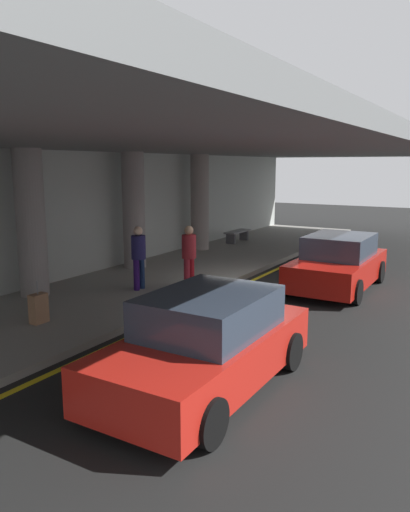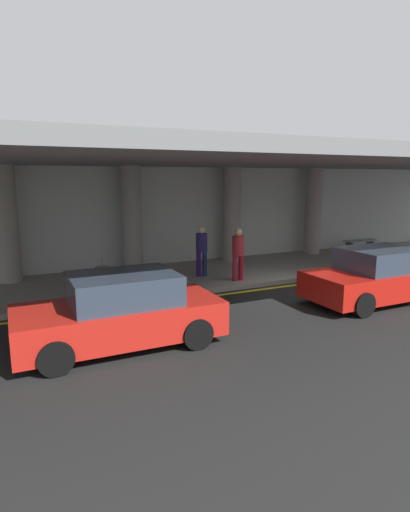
{
  "view_description": "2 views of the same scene",
  "coord_description": "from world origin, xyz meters",
  "px_view_note": "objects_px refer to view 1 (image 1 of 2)",
  "views": [
    {
      "loc": [
        -12.15,
        -5.35,
        3.4
      ],
      "look_at": [
        -0.73,
        1.47,
        0.93
      ],
      "focal_mm": 34.43,
      "sensor_mm": 36.0,
      "label": 1
    },
    {
      "loc": [
        -8.0,
        -9.89,
        3.4
      ],
      "look_at": [
        -2.13,
        2.49,
        0.85
      ],
      "focal_mm": 29.57,
      "sensor_mm": 36.0,
      "label": 2
    }
  ],
  "objects_px": {
    "suitcase_upright_primary": "(39,308)",
    "person_waiting_for_ride": "(139,254)",
    "support_column_right_mid": "(200,202)",
    "bench_metal": "(238,234)",
    "traveler_with_luggage": "(189,253)",
    "car_red": "(338,263)",
    "car_red_no2": "(207,344)",
    "support_column_center": "(134,211)",
    "support_column_left_mid": "(31,223)"
  },
  "relations": [
    {
      "from": "suitcase_upright_primary",
      "to": "person_waiting_for_ride",
      "type": "bearing_deg",
      "value": 8.4
    },
    {
      "from": "support_column_right_mid",
      "to": "bench_metal",
      "type": "bearing_deg",
      "value": -9.76
    },
    {
      "from": "person_waiting_for_ride",
      "to": "suitcase_upright_primary",
      "type": "height_order",
      "value": "person_waiting_for_ride"
    },
    {
      "from": "traveler_with_luggage",
      "to": "bench_metal",
      "type": "relative_size",
      "value": 1.05
    },
    {
      "from": "car_red",
      "to": "bench_metal",
      "type": "height_order",
      "value": "car_red"
    },
    {
      "from": "car_red_no2",
      "to": "bench_metal",
      "type": "relative_size",
      "value": 2.56
    },
    {
      "from": "person_waiting_for_ride",
      "to": "suitcase_upright_primary",
      "type": "distance_m",
      "value": 3.36
    },
    {
      "from": "traveler_with_luggage",
      "to": "support_column_center",
      "type": "bearing_deg",
      "value": -54.08
    },
    {
      "from": "car_red",
      "to": "suitcase_upright_primary",
      "type": "distance_m",
      "value": 7.97
    },
    {
      "from": "suitcase_upright_primary",
      "to": "bench_metal",
      "type": "relative_size",
      "value": 0.56
    },
    {
      "from": "traveler_with_luggage",
      "to": "car_red",
      "type": "bearing_deg",
      "value": -170.21
    },
    {
      "from": "car_red_no2",
      "to": "traveler_with_luggage",
      "type": "height_order",
      "value": "traveler_with_luggage"
    },
    {
      "from": "support_column_left_mid",
      "to": "car_red",
      "type": "relative_size",
      "value": 0.89
    },
    {
      "from": "car_red",
      "to": "person_waiting_for_ride",
      "type": "height_order",
      "value": "person_waiting_for_ride"
    },
    {
      "from": "suitcase_upright_primary",
      "to": "car_red",
      "type": "bearing_deg",
      "value": -24.09
    },
    {
      "from": "support_column_left_mid",
      "to": "car_red",
      "type": "height_order",
      "value": "support_column_left_mid"
    },
    {
      "from": "support_column_center",
      "to": "suitcase_upright_primary",
      "type": "distance_m",
      "value": 5.99
    },
    {
      "from": "support_column_right_mid",
      "to": "car_red",
      "type": "distance_m",
      "value": 6.95
    },
    {
      "from": "suitcase_upright_primary",
      "to": "support_column_center",
      "type": "bearing_deg",
      "value": 27.86
    },
    {
      "from": "support_column_left_mid",
      "to": "support_column_right_mid",
      "type": "distance_m",
      "value": 8.0
    },
    {
      "from": "person_waiting_for_ride",
      "to": "bench_metal",
      "type": "xyz_separation_m",
      "value": [
        8.61,
        1.49,
        -0.61
      ]
    },
    {
      "from": "support_column_right_mid",
      "to": "bench_metal",
      "type": "distance_m",
      "value": 2.86
    },
    {
      "from": "support_column_right_mid",
      "to": "traveler_with_luggage",
      "type": "bearing_deg",
      "value": -151.17
    },
    {
      "from": "car_red",
      "to": "person_waiting_for_ride",
      "type": "relative_size",
      "value": 2.44
    },
    {
      "from": "car_red",
      "to": "car_red_no2",
      "type": "xyz_separation_m",
      "value": [
        -7.21,
        -0.04,
        0.0
      ]
    },
    {
      "from": "support_column_center",
      "to": "bench_metal",
      "type": "xyz_separation_m",
      "value": [
        6.42,
        -0.42,
        -1.47
      ]
    },
    {
      "from": "traveler_with_luggage",
      "to": "bench_metal",
      "type": "distance_m",
      "value": 8.26
    },
    {
      "from": "bench_metal",
      "to": "support_column_center",
      "type": "bearing_deg",
      "value": 176.29
    },
    {
      "from": "support_column_center",
      "to": "suitcase_upright_primary",
      "type": "relative_size",
      "value": 4.06
    },
    {
      "from": "support_column_right_mid",
      "to": "car_red",
      "type": "relative_size",
      "value": 0.89
    },
    {
      "from": "car_red_no2",
      "to": "traveler_with_luggage",
      "type": "relative_size",
      "value": 2.44
    },
    {
      "from": "support_column_center",
      "to": "bench_metal",
      "type": "bearing_deg",
      "value": -3.71
    },
    {
      "from": "support_column_center",
      "to": "car_red",
      "type": "relative_size",
      "value": 0.89
    },
    {
      "from": "support_column_center",
      "to": "bench_metal",
      "type": "relative_size",
      "value": 2.28
    },
    {
      "from": "traveler_with_luggage",
      "to": "person_waiting_for_ride",
      "type": "bearing_deg",
      "value": 7.38
    },
    {
      "from": "car_red_no2",
      "to": "support_column_right_mid",
      "type": "bearing_deg",
      "value": -152.1
    },
    {
      "from": "car_red_no2",
      "to": "traveler_with_luggage",
      "type": "bearing_deg",
      "value": -148.66
    },
    {
      "from": "car_red",
      "to": "traveler_with_luggage",
      "type": "relative_size",
      "value": 2.44
    },
    {
      "from": "support_column_left_mid",
      "to": "traveler_with_luggage",
      "type": "distance_m",
      "value": 4.04
    },
    {
      "from": "support_column_center",
      "to": "car_red_no2",
      "type": "distance_m",
      "value": 8.79
    },
    {
      "from": "support_column_left_mid",
      "to": "suitcase_upright_primary",
      "type": "distance_m",
      "value": 2.83
    },
    {
      "from": "support_column_left_mid",
      "to": "person_waiting_for_ride",
      "type": "bearing_deg",
      "value": -46.48
    },
    {
      "from": "car_red",
      "to": "bench_metal",
      "type": "xyz_separation_m",
      "value": [
        5.24,
        5.81,
        -0.21
      ]
    },
    {
      "from": "support_column_left_mid",
      "to": "car_red_no2",
      "type": "bearing_deg",
      "value": -107.95
    },
    {
      "from": "car_red",
      "to": "support_column_left_mid",
      "type": "bearing_deg",
      "value": -46.78
    },
    {
      "from": "support_column_left_mid",
      "to": "support_column_center",
      "type": "bearing_deg",
      "value": 0.0
    },
    {
      "from": "support_column_right_mid",
      "to": "traveler_with_luggage",
      "type": "relative_size",
      "value": 2.17
    },
    {
      "from": "support_column_left_mid",
      "to": "support_column_center",
      "type": "height_order",
      "value": "same"
    },
    {
      "from": "bench_metal",
      "to": "support_column_right_mid",
      "type": "bearing_deg",
      "value": 170.24
    },
    {
      "from": "person_waiting_for_ride",
      "to": "traveler_with_luggage",
      "type": "bearing_deg",
      "value": 2.7
    }
  ]
}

